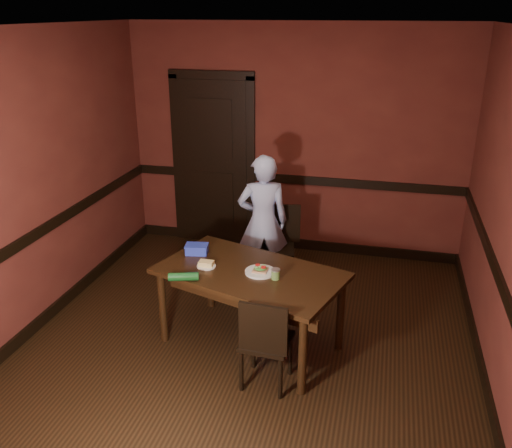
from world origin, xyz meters
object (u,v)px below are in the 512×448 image
at_px(sandwich_plate, 260,271).
at_px(sauce_jar, 276,274).
at_px(cheese_saucer, 206,265).
at_px(food_tub, 197,249).
at_px(dining_table, 250,308).
at_px(chair_far, 275,247).
at_px(person, 263,222).
at_px(chair_near, 267,339).

distance_m(sandwich_plate, sauce_jar, 0.17).
height_order(cheese_saucer, food_tub, food_tub).
relative_size(dining_table, cheese_saucer, 9.39).
distance_m(chair_far, person, 0.33).
bearing_deg(chair_far, dining_table, -99.32).
bearing_deg(cheese_saucer, chair_far, 73.19).
relative_size(person, cheese_saucer, 8.75).
xyz_separation_m(sandwich_plate, sauce_jar, (0.15, -0.08, 0.03)).
height_order(dining_table, sauce_jar, sauce_jar).
xyz_separation_m(dining_table, food_tub, (-0.56, 0.23, 0.41)).
distance_m(person, sandwich_plate, 1.19).
relative_size(dining_table, food_tub, 6.89).
bearing_deg(cheese_saucer, food_tub, 125.52).
relative_size(person, food_tub, 6.42).
distance_m(chair_far, food_tub, 1.16).
bearing_deg(sandwich_plate, person, 102.02).
height_order(dining_table, person, person).
bearing_deg(dining_table, cheese_saucer, -160.93).
relative_size(chair_near, person, 0.55).
bearing_deg(chair_near, cheese_saucer, -33.07).
xyz_separation_m(chair_near, food_tub, (-0.82, 0.72, 0.37)).
distance_m(sauce_jar, food_tub, 0.86).
xyz_separation_m(sandwich_plate, food_tub, (-0.65, 0.24, 0.03)).
xyz_separation_m(cheese_saucer, food_tub, (-0.17, 0.24, 0.02)).
distance_m(person, cheese_saucer, 1.19).
xyz_separation_m(chair_near, person, (-0.41, 1.65, 0.32)).
height_order(chair_near, cheese_saucer, chair_near).
relative_size(cheese_saucer, food_tub, 0.73).
height_order(chair_near, sandwich_plate, chair_near).
distance_m(sauce_jar, cheese_saucer, 0.64).
bearing_deg(chair_far, sauce_jar, -88.90).
height_order(sandwich_plate, sauce_jar, sauce_jar).
bearing_deg(chair_far, sandwich_plate, -95.07).
relative_size(person, sandwich_plate, 5.55).
bearing_deg(chair_near, food_tub, -37.82).
relative_size(chair_far, sandwich_plate, 3.28).
bearing_deg(chair_far, chair_near, -91.10).
bearing_deg(food_tub, dining_table, -31.95).
relative_size(dining_table, person, 1.07).
distance_m(chair_near, person, 1.73).
relative_size(dining_table, sandwich_plate, 5.96).
height_order(person, sauce_jar, person).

